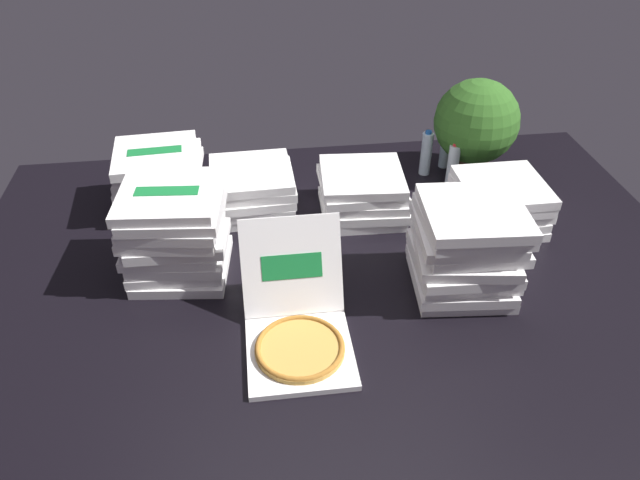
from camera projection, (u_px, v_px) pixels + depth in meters
ground_plane at (337, 281)px, 2.55m from camera, size 3.20×2.40×0.02m
open_pizza_box at (298, 325)px, 2.22m from camera, size 0.39×0.56×0.38m
pizza_stack_left_near at (466, 248)px, 2.40m from camera, size 0.44×0.44×0.39m
pizza_stack_left_far at (252, 189)px, 2.93m from camera, size 0.41×0.42×0.22m
pizza_stack_left_mid at (363, 193)px, 2.90m from camera, size 0.43×0.42×0.22m
pizza_stack_right_far at (498, 203)px, 2.83m from camera, size 0.42×0.41×0.22m
pizza_stack_right_near at (160, 178)px, 2.93m from camera, size 0.42×0.43×0.31m
pizza_stack_center_far at (176, 232)px, 2.49m from camera, size 0.44×0.44×0.39m
water_bottle_0 at (453, 166)px, 3.09m from camera, size 0.06×0.06×0.25m
water_bottle_1 at (426, 153)px, 3.20m from camera, size 0.06×0.06×0.25m
water_bottle_2 at (446, 146)px, 3.26m from camera, size 0.06×0.06×0.25m
potted_plant at (476, 123)px, 3.11m from camera, size 0.44×0.44×0.52m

